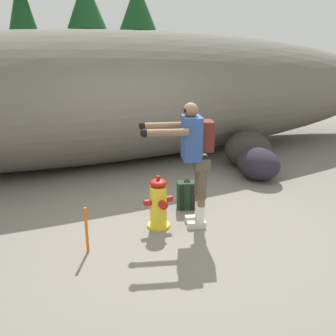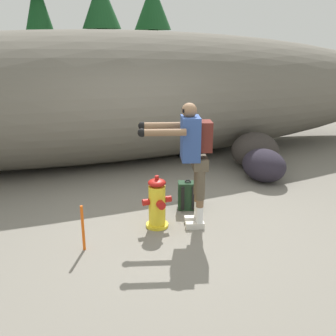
{
  "view_description": "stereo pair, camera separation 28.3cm",
  "coord_description": "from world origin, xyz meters",
  "px_view_note": "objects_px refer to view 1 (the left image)",
  "views": [
    {
      "loc": [
        -2.15,
        -4.57,
        2.46
      ],
      "look_at": [
        0.01,
        0.27,
        0.75
      ],
      "focal_mm": 40.77,
      "sensor_mm": 36.0,
      "label": 1
    },
    {
      "loc": [
        -1.89,
        -4.68,
        2.46
      ],
      "look_at": [
        0.01,
        0.27,
        0.75
      ],
      "focal_mm": 40.77,
      "sensor_mm": 36.0,
      "label": 2
    }
  ],
  "objects_px": {
    "utility_worker": "(193,150)",
    "survey_stake": "(87,230)",
    "spare_backpack": "(187,195)",
    "fire_hydrant": "(159,204)",
    "boulder_mid": "(248,149)",
    "boulder_large": "(258,164)"
  },
  "relations": [
    {
      "from": "utility_worker",
      "to": "survey_stake",
      "type": "distance_m",
      "value": 1.74
    },
    {
      "from": "utility_worker",
      "to": "spare_backpack",
      "type": "bearing_deg",
      "value": -92.01
    },
    {
      "from": "fire_hydrant",
      "to": "boulder_mid",
      "type": "relative_size",
      "value": 0.77
    },
    {
      "from": "fire_hydrant",
      "to": "survey_stake",
      "type": "height_order",
      "value": "fire_hydrant"
    },
    {
      "from": "fire_hydrant",
      "to": "spare_backpack",
      "type": "height_order",
      "value": "fire_hydrant"
    },
    {
      "from": "fire_hydrant",
      "to": "survey_stake",
      "type": "bearing_deg",
      "value": -165.32
    },
    {
      "from": "fire_hydrant",
      "to": "utility_worker",
      "type": "relative_size",
      "value": 0.43
    },
    {
      "from": "boulder_large",
      "to": "boulder_mid",
      "type": "distance_m",
      "value": 0.8
    },
    {
      "from": "fire_hydrant",
      "to": "boulder_large",
      "type": "relative_size",
      "value": 0.82
    },
    {
      "from": "utility_worker",
      "to": "boulder_large",
      "type": "bearing_deg",
      "value": -131.38
    },
    {
      "from": "spare_backpack",
      "to": "fire_hydrant",
      "type": "bearing_deg",
      "value": 143.27
    },
    {
      "from": "boulder_mid",
      "to": "spare_backpack",
      "type": "bearing_deg",
      "value": -146.62
    },
    {
      "from": "spare_backpack",
      "to": "boulder_large",
      "type": "height_order",
      "value": "boulder_large"
    },
    {
      "from": "spare_backpack",
      "to": "boulder_mid",
      "type": "bearing_deg",
      "value": -36.22
    },
    {
      "from": "utility_worker",
      "to": "boulder_mid",
      "type": "relative_size",
      "value": 1.78
    },
    {
      "from": "spare_backpack",
      "to": "survey_stake",
      "type": "bearing_deg",
      "value": 132.57
    },
    {
      "from": "fire_hydrant",
      "to": "spare_backpack",
      "type": "distance_m",
      "value": 0.79
    },
    {
      "from": "utility_worker",
      "to": "spare_backpack",
      "type": "relative_size",
      "value": 3.73
    },
    {
      "from": "survey_stake",
      "to": "utility_worker",
      "type": "bearing_deg",
      "value": 5.28
    },
    {
      "from": "utility_worker",
      "to": "survey_stake",
      "type": "height_order",
      "value": "utility_worker"
    },
    {
      "from": "boulder_large",
      "to": "survey_stake",
      "type": "xyz_separation_m",
      "value": [
        -3.6,
        -1.38,
        -0.01
      ]
    },
    {
      "from": "boulder_large",
      "to": "spare_backpack",
      "type": "bearing_deg",
      "value": -160.16
    }
  ]
}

